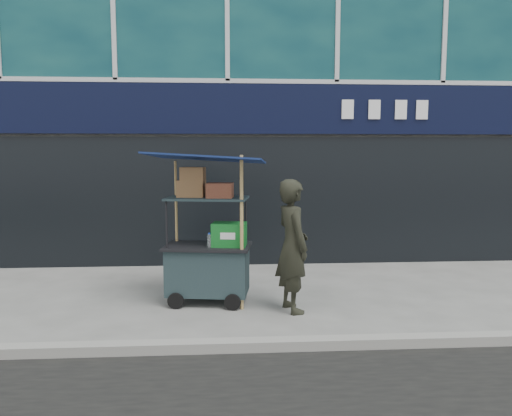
{
  "coord_description": "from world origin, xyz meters",
  "views": [
    {
      "loc": [
        -0.1,
        -5.36,
        2.15
      ],
      "look_at": [
        0.34,
        1.2,
        1.39
      ],
      "focal_mm": 35.0,
      "sensor_mm": 36.0,
      "label": 1
    }
  ],
  "objects": [
    {
      "name": "ground",
      "position": [
        0.0,
        0.0,
        0.0
      ],
      "size": [
        80.0,
        80.0,
        0.0
      ],
      "primitive_type": "plane",
      "color": "slate",
      "rests_on": "ground"
    },
    {
      "name": "curb",
      "position": [
        0.0,
        -0.2,
        0.06
      ],
      "size": [
        80.0,
        0.18,
        0.12
      ],
      "primitive_type": "cube",
      "color": "gray",
      "rests_on": "ground"
    },
    {
      "name": "vendor_cart",
      "position": [
        -0.3,
        1.57,
        0.75
      ],
      "size": [
        1.72,
        1.33,
        2.14
      ],
      "rotation": [
        0.0,
        0.0,
        -0.15
      ],
      "color": "#1A282C",
      "rests_on": "ground"
    },
    {
      "name": "vendor_man",
      "position": [
        0.82,
        1.13,
        0.89
      ],
      "size": [
        0.59,
        0.74,
        1.78
      ],
      "primitive_type": "imported",
      "rotation": [
        0.0,
        0.0,
        1.85
      ],
      "color": "black",
      "rests_on": "ground"
    }
  ]
}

